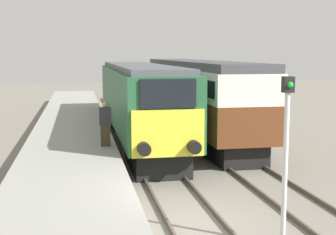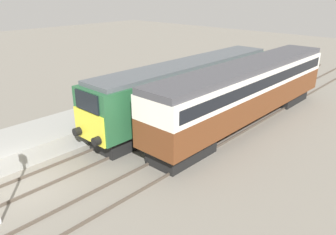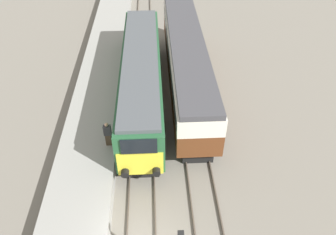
% 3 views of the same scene
% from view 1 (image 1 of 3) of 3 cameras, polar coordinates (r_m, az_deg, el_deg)
% --- Properties ---
extents(ground_plane, '(120.00, 120.00, 0.00)m').
position_cam_1_polar(ground_plane, '(12.57, 3.37, -13.02)').
color(ground_plane, slate).
extents(platform_left, '(3.50, 50.00, 0.97)m').
position_cam_1_polar(platform_left, '(19.79, -11.77, -3.94)').
color(platform_left, gray).
rests_on(platform_left, ground_plane).
extents(rails_near_track, '(1.51, 60.00, 0.14)m').
position_cam_1_polar(rails_near_track, '(17.21, -0.74, -6.98)').
color(rails_near_track, '#4C4238').
rests_on(rails_near_track, ground_plane).
extents(rails_far_track, '(1.50, 60.00, 0.14)m').
position_cam_1_polar(rails_far_track, '(18.10, 9.98, -6.36)').
color(rails_far_track, '#4C4238').
rests_on(rails_far_track, ground_plane).
extents(locomotive, '(2.70, 16.37, 3.92)m').
position_cam_1_polar(locomotive, '(23.42, -3.66, 2.31)').
color(locomotive, black).
rests_on(locomotive, ground_plane).
extents(passenger_carriage, '(2.75, 17.02, 4.07)m').
position_cam_1_polar(passenger_carriage, '(25.65, 3.44, 3.32)').
color(passenger_carriage, black).
rests_on(passenger_carriage, ground_plane).
extents(person_on_platform, '(0.44, 0.26, 1.70)m').
position_cam_1_polar(person_on_platform, '(17.84, -7.66, -0.79)').
color(person_on_platform, '#473828').
rests_on(person_on_platform, platform_left).
extents(signal_post, '(0.24, 0.28, 3.96)m').
position_cam_1_polar(signal_post, '(11.01, 14.18, -3.52)').
color(signal_post, silver).
rests_on(signal_post, ground_plane).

